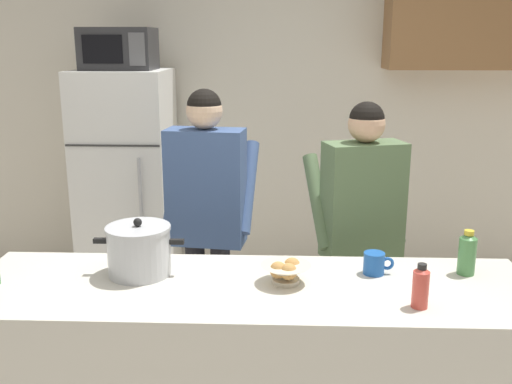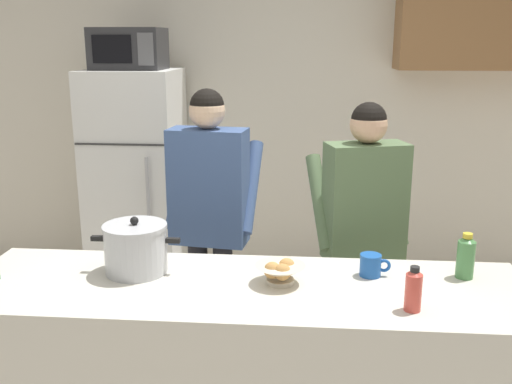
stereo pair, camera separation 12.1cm
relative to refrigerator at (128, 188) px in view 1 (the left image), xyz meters
The scene contains 11 objects.
back_wall_unit 1.40m from the refrigerator, 18.88° to the left, with size 6.00×0.48×2.60m.
kitchen_island 2.13m from the refrigerator, 61.97° to the right, with size 2.33×0.68×0.92m, color silver.
refrigerator is the anchor object (origin of this frame).
microwave 0.99m from the refrigerator, 89.93° to the right, with size 0.48×0.37×0.28m.
person_near_pot 1.24m from the refrigerator, 54.90° to the right, with size 0.54×0.46×1.65m.
person_by_sink 1.90m from the refrigerator, 36.33° to the right, with size 0.57×0.51×1.60m.
cooking_pot 1.83m from the refrigerator, 73.90° to the right, with size 0.39×0.27×0.25m.
coffee_mug 2.28m from the refrigerator, 48.56° to the right, with size 0.13×0.09×0.10m.
bread_bowl 2.15m from the refrigerator, 58.27° to the right, with size 0.21×0.21×0.10m.
bottle_near_edge 2.60m from the refrigerator, 51.25° to the right, with size 0.06×0.06×0.17m.
bottle_far_corner 2.55m from the refrigerator, 41.74° to the right, with size 0.07×0.07×0.20m.
Camera 1 is at (0.11, -2.20, 1.89)m, focal length 40.72 mm.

